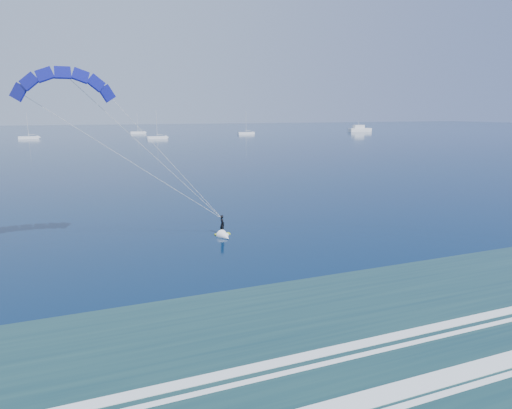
{
  "coord_description": "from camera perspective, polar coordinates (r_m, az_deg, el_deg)",
  "views": [
    {
      "loc": [
        -13.51,
        -8.51,
        11.84
      ],
      "look_at": [
        0.76,
        26.45,
        4.15
      ],
      "focal_mm": 32.0,
      "sensor_mm": 36.0,
      "label": 1
    }
  ],
  "objects": [
    {
      "name": "sailboat_5",
      "position": [
        246.48,
        -1.26,
        8.91
      ],
      "size": [
        8.98,
        2.4,
        12.22
      ],
      "color": "white",
      "rests_on": "ground"
    },
    {
      "name": "sailboat_2",
      "position": [
        227.49,
        -26.53,
        7.5
      ],
      "size": [
        8.27,
        2.4,
        11.22
      ],
      "color": "white",
      "rests_on": "ground"
    },
    {
      "name": "sailboat_3",
      "position": [
        209.14,
        -12.25,
        8.19
      ],
      "size": [
        8.89,
        2.4,
        12.31
      ],
      "color": "white",
      "rests_on": "ground"
    },
    {
      "name": "sailboat_4",
      "position": [
        262.23,
        -14.55,
        8.71
      ],
      "size": [
        8.2,
        2.4,
        11.22
      ],
      "color": "white",
      "rests_on": "ground"
    },
    {
      "name": "kitesurfer_rig",
      "position": [
        40.11,
        -13.18,
        6.35
      ],
      "size": [
        19.31,
        5.78,
        16.27
      ],
      "color": "#C6E01A",
      "rests_on": "ground"
    },
    {
      "name": "motor_yacht",
      "position": [
        285.81,
        12.81,
        9.17
      ],
      "size": [
        14.61,
        3.9,
        6.09
      ],
      "color": "white",
      "rests_on": "ground"
    }
  ]
}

